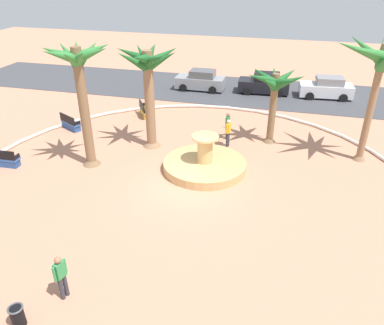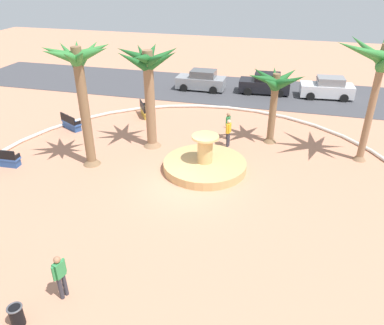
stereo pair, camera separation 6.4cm
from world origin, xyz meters
The scene contains 18 objects.
ground_plane centered at (0.00, 0.00, 0.00)m, with size 80.00×80.00×0.00m, color tan.
plaza_curb centered at (0.00, 0.00, 0.10)m, with size 22.27×22.27×0.20m, color silver.
street_asphalt centered at (0.00, 15.54, 0.01)m, with size 48.00×8.00×0.03m, color #424247.
fountain centered at (0.51, 1.79, 0.29)m, with size 4.30×4.30×1.91m.
palm_tree_near_fountain centered at (-3.11, 3.77, 4.17)m, with size 3.56×3.65×5.77m.
palm_tree_by_curb centered at (3.50, 6.09, 3.32)m, with size 3.30×3.22×4.39m.
palm_tree_mid_plaza centered at (8.44, 5.00, 5.25)m, with size 4.66×4.46×6.44m.
palm_tree_far_side centered at (-5.45, 0.82, 4.81)m, with size 3.28×3.21×6.39m.
bench_east centered at (-5.20, 8.11, 0.35)m, with size 1.28×1.62×1.00m.
bench_west centered at (-9.76, -0.52, 0.35)m, with size 1.62×0.58×1.00m.
bench_southeast centered at (-8.99, 4.78, 0.35)m, with size 1.65×1.20×1.00m.
trash_bin centered at (-2.71, -8.90, 0.39)m, with size 0.46×0.46×0.73m.
person_cyclist_helmet centered at (-1.97, -7.60, 0.93)m, with size 0.28×0.52×1.66m.
person_cyclist_photo centered at (1.18, 4.81, 0.93)m, with size 0.27×0.52×1.67m.
person_pedestrian_stroll centered at (0.97, 5.88, 0.93)m, with size 0.24×0.53×1.67m.
parked_car_leftmost centered at (-2.88, 15.01, 0.78)m, with size 4.00×1.92×1.67m.
parked_car_second centered at (2.31, 15.42, 0.78)m, with size 4.08×2.07×1.67m.
parked_car_third centered at (7.12, 15.49, 0.78)m, with size 4.12×2.16×1.67m.
Camera 1 is at (4.21, -15.05, 9.65)m, focal length 35.45 mm.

